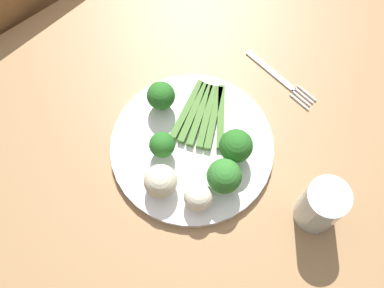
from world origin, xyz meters
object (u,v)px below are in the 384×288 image
at_px(asparagus_bundle, 203,115).
at_px(cauliflower_back, 161,181).
at_px(broccoli_left, 236,146).
at_px(broccoli_front_left, 161,96).
at_px(fork, 281,79).
at_px(broccoli_front, 224,176).
at_px(cauliflower_edge, 198,197).
at_px(broccoli_outer_edge, 162,145).
at_px(plate, 192,147).
at_px(dining_table, 221,177).
at_px(water_glass, 321,206).
at_px(chair, 60,35).

xyz_separation_m(asparagus_bundle, cauliflower_back, (0.14, 0.06, 0.02)).
bearing_deg(broccoli_left, broccoli_front_left, -76.19).
distance_m(asparagus_bundle, fork, 0.17).
relative_size(broccoli_front, broccoli_left, 1.01).
xyz_separation_m(broccoli_left, cauliflower_edge, (0.10, 0.02, -0.02)).
bearing_deg(broccoli_outer_edge, cauliflower_edge, 85.75).
xyz_separation_m(plate, asparagus_bundle, (-0.05, -0.03, 0.01)).
xyz_separation_m(broccoli_front_left, cauliflower_back, (0.09, 0.12, -0.01)).
relative_size(dining_table, water_glass, 10.91).
bearing_deg(broccoli_outer_edge, chair, -94.95).
bearing_deg(water_glass, dining_table, -74.11).
distance_m(dining_table, broccoli_front_left, 0.22).
bearing_deg(broccoli_outer_edge, plate, 155.47).
xyz_separation_m(plate, broccoli_left, (-0.05, 0.06, 0.05)).
distance_m(asparagus_bundle, broccoli_front_left, 0.08).
bearing_deg(cauliflower_back, asparagus_bundle, -157.24).
bearing_deg(dining_table, broccoli_left, 129.02).
height_order(dining_table, asparagus_bundle, asparagus_bundle).
distance_m(plate, broccoli_front, 0.10).
bearing_deg(plate, cauliflower_edge, 57.11).
bearing_deg(broccoli_left, dining_table, -50.98).
xyz_separation_m(cauliflower_back, cauliflower_edge, (-0.03, 0.06, -0.00)).
distance_m(asparagus_bundle, broccoli_left, 0.10).
xyz_separation_m(plate, broccoli_front, (0.00, 0.09, 0.05)).
bearing_deg(broccoli_front_left, dining_table, 101.12).
bearing_deg(chair, asparagus_bundle, 90.29).
height_order(broccoli_front_left, cauliflower_edge, broccoli_front_left).
height_order(broccoli_outer_edge, cauliflower_edge, broccoli_outer_edge).
bearing_deg(chair, water_glass, 90.90).
height_order(broccoli_front_left, water_glass, water_glass).
relative_size(plate, broccoli_front_left, 4.68).
relative_size(dining_table, cauliflower_back, 20.44).
bearing_deg(dining_table, broccoli_outer_edge, -40.13).
height_order(dining_table, plate, plate).
xyz_separation_m(asparagus_bundle, cauliflower_edge, (0.11, 0.12, 0.02)).
bearing_deg(water_glass, broccoli_left, -76.31).
relative_size(dining_table, asparagus_bundle, 8.13).
relative_size(broccoli_outer_edge, cauliflower_back, 0.96).
distance_m(plate, asparagus_bundle, 0.06).
bearing_deg(water_glass, fork, -120.93).
bearing_deg(chair, broccoli_front, 84.40).
xyz_separation_m(cauliflower_edge, water_glass, (-0.14, 0.14, 0.01)).
xyz_separation_m(cauliflower_back, fork, (-0.31, -0.03, -0.04)).
bearing_deg(plate, broccoli_outer_edge, -24.53).
distance_m(broccoli_outer_edge, fork, 0.27).
height_order(chair, broccoli_left, chair).
height_order(broccoli_outer_edge, fork, broccoli_outer_edge).
bearing_deg(cauliflower_edge, fork, -161.83).
bearing_deg(chair, broccoli_front_left, 85.62).
height_order(broccoli_front_left, fork, broccoli_front_left).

